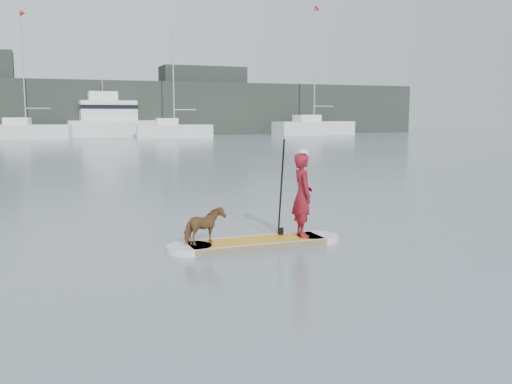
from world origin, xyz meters
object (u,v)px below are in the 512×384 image
object	(u,v)px
sailboat_e	(174,130)
sailboat_f	(313,126)
motor_yacht_a	(114,120)
paddler	(303,195)
paddleboard	(256,243)
dog	(204,226)
sailboat_d	(26,130)

from	to	relation	value
sailboat_e	sailboat_f	xyz separation A→B (m)	(16.88, 2.22, 0.19)
motor_yacht_a	paddler	bearing A→B (deg)	-93.87
paddler	sailboat_e	xyz separation A→B (m)	(8.55, 47.56, -0.12)
paddleboard	sailboat_f	bearing A→B (deg)	62.31
dog	sailboat_f	bearing A→B (deg)	-52.58
paddler	dog	size ratio (longest dim) A/B	2.05
paddler	sailboat_d	size ratio (longest dim) A/B	0.13
dog	sailboat_e	world-z (taller)	sailboat_e
sailboat_f	sailboat_d	bearing A→B (deg)	172.53
paddler	sailboat_e	distance (m)	48.32
sailboat_d	motor_yacht_a	xyz separation A→B (m)	(8.71, 2.29, 0.89)
sailboat_d	paddleboard	bearing A→B (deg)	-73.23
dog	sailboat_d	size ratio (longest dim) A/B	0.06
sailboat_e	paddler	bearing A→B (deg)	-95.21
dog	sailboat_f	distance (m)	56.78
sailboat_d	sailboat_f	xyz separation A→B (m)	(30.82, -0.53, 0.11)
sailboat_d	paddler	bearing A→B (deg)	-72.18
sailboat_d	sailboat_e	xyz separation A→B (m)	(13.94, -2.75, -0.09)
motor_yacht_a	sailboat_d	bearing A→B (deg)	-165.50
paddler	motor_yacht_a	world-z (taller)	motor_yacht_a
paddleboard	paddler	distance (m)	1.25
paddler	dog	bearing A→B (deg)	98.85
paddler	sailboat_d	distance (m)	50.59
paddleboard	sailboat_d	bearing A→B (deg)	95.28
sailboat_e	sailboat_f	bearing A→B (deg)	12.47
dog	motor_yacht_a	distance (m)	52.86
sailboat_e	paddleboard	bearing A→B (deg)	-96.29
sailboat_d	sailboat_e	distance (m)	14.21
paddler	sailboat_f	xyz separation A→B (m)	(25.43, 49.77, 0.07)
paddler	sailboat_f	size ratio (longest dim) A/B	0.11
sailboat_e	sailboat_d	bearing A→B (deg)	173.84
sailboat_d	sailboat_f	bearing A→B (deg)	10.72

